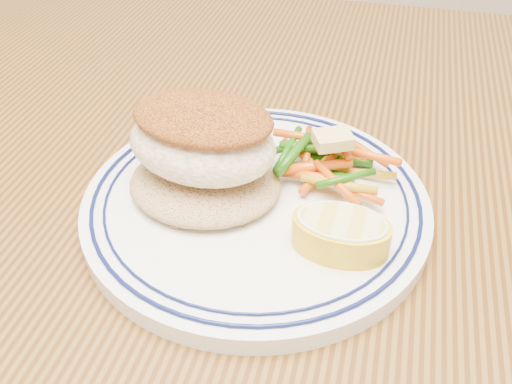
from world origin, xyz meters
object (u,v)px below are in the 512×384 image
object	(u,v)px
lemon_wedge	(341,232)
rice_pilaf	(205,180)
plate	(256,203)
fish_fillet	(202,137)
dining_table	(266,280)
vegetable_pile	(325,162)

from	to	relation	value
lemon_wedge	rice_pilaf	bearing A→B (deg)	161.33
rice_pilaf	lemon_wedge	bearing A→B (deg)	-18.67
plate	fish_fillet	distance (m)	0.07
plate	fish_fillet	xyz separation A→B (m)	(-0.04, 0.00, 0.05)
plate	dining_table	bearing A→B (deg)	76.49
vegetable_pile	rice_pilaf	bearing A→B (deg)	-153.10
dining_table	plate	xyz separation A→B (m)	(-0.00, -0.02, 0.11)
lemon_wedge	plate	bearing A→B (deg)	150.49
fish_fillet	lemon_wedge	distance (m)	0.12
dining_table	fish_fillet	xyz separation A→B (m)	(-0.05, -0.02, 0.16)
plate	rice_pilaf	xyz separation A→B (m)	(-0.04, -0.00, 0.02)
fish_fillet	vegetable_pile	size ratio (longest dim) A/B	1.15
plate	vegetable_pile	size ratio (longest dim) A/B	2.51
lemon_wedge	vegetable_pile	bearing A→B (deg)	105.99
vegetable_pile	lemon_wedge	bearing A→B (deg)	-74.01
rice_pilaf	vegetable_pile	xyz separation A→B (m)	(0.09, 0.04, 0.00)
dining_table	vegetable_pile	distance (m)	0.13
dining_table	lemon_wedge	distance (m)	0.15
rice_pilaf	vegetable_pile	world-z (taller)	vegetable_pile
rice_pilaf	fish_fillet	xyz separation A→B (m)	(-0.00, 0.01, 0.03)
rice_pilaf	fish_fillet	bearing A→B (deg)	110.00
dining_table	lemon_wedge	bearing A→B (deg)	-42.19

